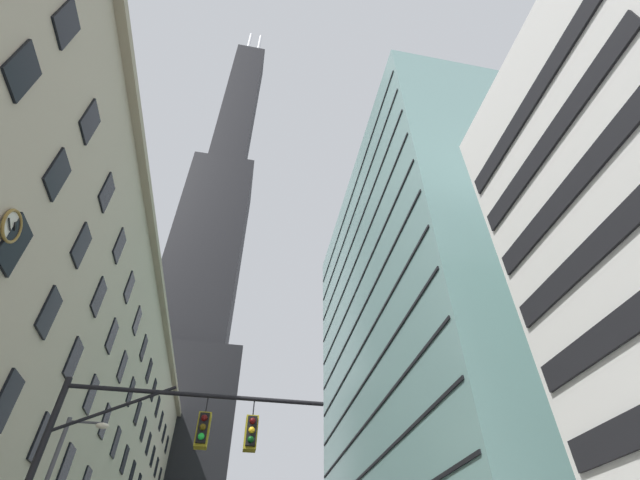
% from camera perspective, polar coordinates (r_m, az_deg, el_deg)
% --- Properties ---
extents(station_building, '(13.46, 73.68, 27.64)m').
position_cam_1_polar(station_building, '(47.09, -32.12, -20.44)').
color(station_building, '#BCAF93').
rests_on(station_building, ground).
extents(dark_skyscraper, '(23.32, 23.32, 194.08)m').
position_cam_1_polar(dark_skyscraper, '(103.96, -15.71, -7.05)').
color(dark_skyscraper, black).
rests_on(dark_skyscraper, ground).
extents(glass_office_midrise, '(15.76, 41.92, 52.19)m').
position_cam_1_polar(glass_office_midrise, '(53.23, 13.52, -12.63)').
color(glass_office_midrise, gray).
rests_on(glass_office_midrise, ground).
extents(traffic_signal_mast, '(8.45, 0.63, 7.09)m').
position_cam_1_polar(traffic_signal_mast, '(15.28, -20.37, -24.64)').
color(traffic_signal_mast, black).
rests_on(traffic_signal_mast, sidewalk_left).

